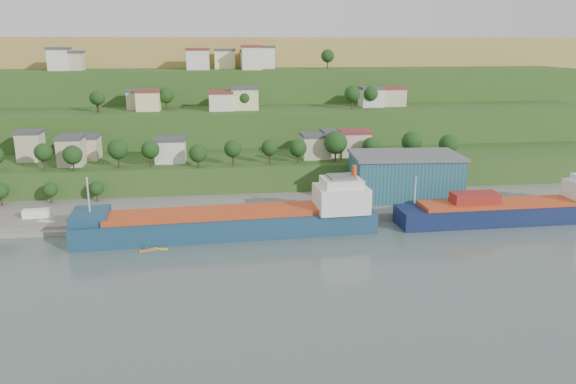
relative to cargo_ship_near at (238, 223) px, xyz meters
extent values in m
plane|color=#404E49|center=(-1.26, -8.96, -3.00)|extent=(500.00, 500.00, 0.00)
cube|color=slate|center=(18.74, 19.04, -3.00)|extent=(220.00, 26.00, 4.00)
cube|color=slate|center=(-56.26, 13.04, -3.00)|extent=(40.00, 18.00, 2.40)
cube|color=#284719|center=(-1.26, 47.04, -3.00)|extent=(260.00, 32.00, 20.00)
cube|color=#284719|center=(-1.26, 77.04, -3.00)|extent=(280.00, 32.00, 44.00)
cube|color=#284719|center=(-1.26, 107.04, -3.00)|extent=(300.00, 32.00, 70.00)
cube|color=olive|center=(-1.26, 181.04, -3.00)|extent=(360.00, 120.00, 96.00)
cube|color=#C3B793|center=(-62.17, 49.98, 11.30)|extent=(7.11, 7.18, 8.59)
cube|color=#3F3F44|center=(-62.17, 49.98, 16.04)|extent=(7.71, 7.78, 0.90)
cube|color=#C3B793|center=(-47.91, 41.23, 11.02)|extent=(7.08, 8.17, 8.04)
cube|color=#3F3F44|center=(-47.91, 41.23, 15.49)|extent=(7.68, 8.77, 0.90)
cube|color=#C3B793|center=(-46.21, 49.98, 10.45)|extent=(9.32, 8.99, 6.89)
cube|color=#3F3F44|center=(-46.21, 49.98, 14.34)|extent=(9.92, 9.59, 0.90)
cube|color=silver|center=(-18.77, 42.26, 10.41)|extent=(9.01, 8.20, 6.81)
cube|color=#3F3F44|center=(-18.77, 42.26, 14.26)|extent=(9.61, 8.80, 0.90)
cube|color=#C3B793|center=(26.83, 42.84, 10.49)|extent=(8.69, 8.56, 6.98)
cube|color=#3F3F44|center=(26.83, 42.84, 14.44)|extent=(9.29, 9.16, 0.90)
cube|color=#C3B793|center=(33.89, 45.59, 10.73)|extent=(8.39, 8.84, 7.46)
cube|color=#3F3F44|center=(33.89, 45.59, 14.92)|extent=(8.99, 9.44, 0.90)
cube|color=#C3B793|center=(39.75, 44.12, 10.81)|extent=(9.45, 7.82, 7.62)
cube|color=maroon|center=(39.75, 44.12, 15.07)|extent=(10.05, 8.42, 0.90)
cube|color=#C3B793|center=(-32.28, 81.47, 22.19)|extent=(8.43, 7.19, 6.38)
cube|color=#3F3F44|center=(-32.28, 81.47, 25.83)|extent=(9.03, 7.79, 0.90)
cube|color=beige|center=(-28.44, 76.45, 22.31)|extent=(8.16, 7.67, 6.62)
cube|color=maroon|center=(-28.44, 76.45, 26.07)|extent=(8.76, 8.27, 0.90)
cube|color=silver|center=(-2.56, 74.32, 22.04)|extent=(8.36, 8.80, 6.08)
cube|color=maroon|center=(-2.56, 74.32, 25.53)|extent=(8.96, 9.40, 0.90)
cube|color=beige|center=(6.00, 75.59, 22.70)|extent=(9.69, 8.91, 7.40)
cube|color=#3F3F44|center=(6.00, 75.59, 26.85)|extent=(10.29, 9.51, 0.90)
cube|color=silver|center=(54.61, 78.93, 22.28)|extent=(8.24, 7.94, 6.56)
cube|color=#3F3F44|center=(54.61, 78.93, 26.02)|extent=(8.84, 8.54, 0.90)
cube|color=#C3B793|center=(60.38, 82.73, 22.14)|extent=(9.00, 7.86, 6.27)
cube|color=#3F3F44|center=(60.38, 82.73, 25.73)|extent=(9.60, 8.46, 0.90)
cube|color=#C3B793|center=(63.55, 80.87, 22.22)|extent=(8.76, 8.25, 6.43)
cube|color=maroon|center=(63.55, 80.87, 25.88)|extent=(9.36, 8.85, 0.90)
cube|color=silver|center=(-65.24, 105.52, 36.05)|extent=(7.70, 7.41, 8.09)
cube|color=#3F3F44|center=(-65.24, 105.52, 40.54)|extent=(8.30, 8.01, 0.90)
cube|color=#C3B793|center=(-60.30, 106.83, 35.35)|extent=(7.52, 7.47, 6.70)
cube|color=#3F3F44|center=(-60.30, 106.83, 39.15)|extent=(8.12, 8.07, 0.90)
cube|color=silver|center=(-11.04, 106.02, 35.83)|extent=(9.04, 8.48, 7.65)
cube|color=maroon|center=(-11.04, 106.02, 40.10)|extent=(9.64, 9.08, 0.90)
cube|color=beige|center=(-0.11, 112.78, 35.66)|extent=(8.42, 7.21, 7.31)
cube|color=#3F3F44|center=(-0.11, 112.78, 39.76)|extent=(9.02, 7.81, 0.90)
cube|color=silver|center=(10.62, 102.48, 36.42)|extent=(7.79, 7.99, 8.83)
cube|color=maroon|center=(10.62, 102.48, 41.29)|extent=(8.39, 8.59, 0.90)
cube|color=silver|center=(10.91, 112.99, 35.46)|extent=(8.36, 7.87, 6.91)
cube|color=#3F3F44|center=(10.91, 112.99, 39.37)|extent=(8.96, 8.47, 0.90)
cube|color=silver|center=(16.11, 113.01, 36.28)|extent=(9.39, 8.84, 8.55)
cube|color=#3F3F44|center=(16.11, 113.01, 41.00)|extent=(9.99, 9.44, 0.90)
cylinder|color=#382619|center=(-54.18, 35.10, 8.94)|extent=(0.50, 0.50, 3.88)
sphere|color=black|center=(-54.18, 35.10, 12.29)|extent=(5.12, 5.12, 5.12)
cylinder|color=#382619|center=(-45.73, 33.22, 8.56)|extent=(0.50, 0.50, 3.11)
sphere|color=black|center=(-45.73, 33.22, 11.64)|extent=(5.54, 5.54, 5.54)
cylinder|color=#382619|center=(-33.43, 35.87, 8.95)|extent=(0.50, 0.50, 3.89)
sphere|color=black|center=(-33.43, 35.87, 12.53)|extent=(5.95, 5.95, 5.95)
cylinder|color=#382619|center=(-24.13, 36.26, 8.80)|extent=(0.50, 0.50, 3.59)
sphere|color=black|center=(-24.13, 36.26, 12.07)|extent=(5.37, 5.37, 5.37)
cylinder|color=#382619|center=(-10.11, 33.11, 8.38)|extent=(0.50, 0.50, 2.75)
sphere|color=black|center=(-10.11, 33.11, 11.23)|extent=(5.37, 5.37, 5.37)
cylinder|color=#382619|center=(0.20, 34.83, 8.82)|extent=(0.50, 0.50, 3.64)
sphere|color=black|center=(0.20, 34.83, 12.07)|extent=(5.20, 5.20, 5.20)
cylinder|color=#382619|center=(11.36, 35.71, 8.77)|extent=(0.50, 0.50, 3.54)
sphere|color=black|center=(11.36, 35.71, 11.91)|extent=(4.99, 4.99, 4.99)
cylinder|color=#382619|center=(20.11, 35.95, 8.57)|extent=(0.50, 0.50, 3.13)
sphere|color=black|center=(20.11, 35.95, 11.62)|extent=(5.40, 5.40, 5.40)
cylinder|color=#382619|center=(31.88, 36.16, 9.01)|extent=(0.50, 0.50, 4.01)
sphere|color=black|center=(31.88, 36.16, 13.00)|extent=(7.20, 7.20, 7.20)
cylinder|color=#382619|center=(43.33, 36.94, 8.60)|extent=(0.50, 0.50, 3.19)
sphere|color=black|center=(43.33, 36.94, 11.61)|extent=(5.17, 5.17, 5.17)
cylinder|color=#382619|center=(56.51, 36.94, 8.90)|extent=(0.50, 0.50, 3.79)
sphere|color=black|center=(56.51, 36.94, 12.56)|extent=(6.41, 6.41, 6.41)
cylinder|color=#382619|center=(67.68, 34.57, 8.64)|extent=(0.50, 0.50, 3.28)
sphere|color=black|center=(67.68, 34.57, 11.94)|extent=(6.04, 6.04, 6.04)
cylinder|color=#382619|center=(53.30, 75.55, 20.83)|extent=(0.50, 0.50, 3.65)
sphere|color=black|center=(53.30, 75.55, 24.20)|extent=(5.62, 5.62, 5.62)
cylinder|color=#382619|center=(42.25, 103.46, 33.95)|extent=(0.50, 0.50, 3.89)
sphere|color=black|center=(42.25, 103.46, 37.38)|extent=(5.42, 5.42, 5.42)
cylinder|color=#382619|center=(5.83, 72.72, 20.58)|extent=(0.50, 0.50, 3.16)
sphere|color=black|center=(5.83, 72.72, 23.49)|extent=(4.83, 4.83, 4.83)
cylinder|color=#382619|center=(-22.42, 79.48, 20.77)|extent=(0.50, 0.50, 3.53)
sphere|color=black|center=(-22.42, 79.48, 24.13)|extent=(5.78, 5.78, 5.78)
cylinder|color=#382619|center=(45.55, 72.26, 20.94)|extent=(0.50, 0.50, 3.88)
sphere|color=black|center=(45.55, 72.26, 24.50)|extent=(5.89, 5.89, 5.89)
cylinder|color=#382619|center=(11.49, 109.34, 33.87)|extent=(0.50, 0.50, 3.74)
sphere|color=black|center=(11.49, 109.34, 37.16)|extent=(5.15, 5.15, 5.15)
cylinder|color=#382619|center=(-45.80, 73.19, 20.85)|extent=(0.50, 0.50, 3.68)
sphere|color=black|center=(-45.80, 73.19, 24.01)|extent=(4.80, 4.80, 4.80)
cylinder|color=#382619|center=(-45.21, 72.84, 20.84)|extent=(0.50, 0.50, 3.68)
sphere|color=black|center=(-45.21, 72.84, 24.05)|extent=(4.96, 4.96, 4.96)
cube|color=navy|center=(-2.41, 0.00, -1.43)|extent=(73.52, 15.48, 7.30)
cube|color=#B63D18|center=(-4.50, 0.00, 2.84)|extent=(54.66, 12.36, 1.25)
cube|color=navy|center=(-34.74, 0.00, 3.26)|extent=(8.96, 11.91, 2.09)
cube|color=silver|center=(25.74, 0.00, 5.35)|extent=(13.07, 11.10, 6.26)
cube|color=silver|center=(25.74, 0.00, 9.52)|extent=(9.83, 8.85, 2.09)
cube|color=#595B5E|center=(25.74, 0.00, 10.87)|extent=(6.59, 6.59, 0.63)
cylinder|color=#B63D18|center=(28.87, 0.00, 12.12)|extent=(1.32, 1.32, 3.13)
cylinder|color=silver|center=(-34.74, 0.00, 8.47)|extent=(0.40, 0.40, 8.34)
cube|color=silver|center=(-31.61, 0.00, 0.97)|extent=(15.23, 12.57, 0.26)
cube|color=#0D163D|center=(71.56, 1.32, -1.68)|extent=(60.75, 11.22, 6.66)
cube|color=#B63D18|center=(69.55, 1.32, 2.15)|extent=(44.57, 9.10, 1.01)
cylinder|color=silver|center=(45.31, 1.32, 6.59)|extent=(0.33, 0.33, 7.07)
cube|color=maroon|center=(61.47, 1.32, 3.97)|extent=(12.21, 5.27, 2.62)
cube|color=#1E495A|center=(49.50, 21.79, 5.00)|extent=(31.09, 19.88, 12.00)
cube|color=#595B5E|center=(49.50, 21.79, 11.40)|extent=(32.15, 20.94, 0.80)
cube|color=white|center=(-51.55, 14.35, -0.33)|extent=(6.45, 3.04, 2.94)
cube|color=silver|center=(-48.07, 10.54, -1.37)|extent=(4.60, 3.00, 0.86)
cube|color=orange|center=(-21.11, -8.33, -2.86)|extent=(3.55, 1.81, 0.27)
sphere|color=#3F3F44|center=(-21.11, -8.33, -2.42)|extent=(0.62, 0.62, 0.62)
cube|color=yellow|center=(-17.98, -7.83, -2.88)|extent=(3.24, 1.68, 0.24)
sphere|color=#3F3F44|center=(-17.98, -7.83, -2.47)|extent=(0.57, 0.57, 0.57)
camera|label=1|loc=(-4.37, -131.45, 42.99)|focal=35.00mm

